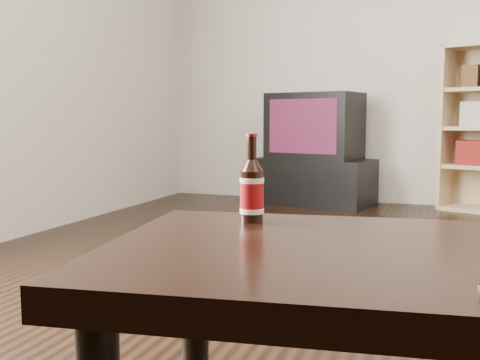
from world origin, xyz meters
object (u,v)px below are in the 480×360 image
(tv, at_px, (315,126))
(tv_stand, at_px, (314,181))
(beer_bottle, at_px, (252,191))
(coffee_table, at_px, (420,282))

(tv, bearing_deg, tv_stand, 90.00)
(tv_stand, height_order, beer_bottle, beer_bottle)
(coffee_table, bearing_deg, beer_bottle, 155.66)
(tv_stand, xyz_separation_m, tv, (-0.00, -0.00, 0.45))
(tv_stand, bearing_deg, coffee_table, -61.04)
(beer_bottle, bearing_deg, tv_stand, 99.71)
(tv, relative_size, coffee_table, 0.62)
(tv, xyz_separation_m, coffee_table, (0.95, -3.45, -0.25))
(tv_stand, bearing_deg, tv, -90.00)
(tv_stand, height_order, coffee_table, coffee_table)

